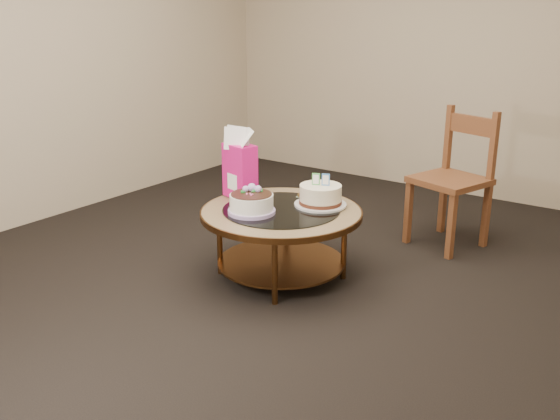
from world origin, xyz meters
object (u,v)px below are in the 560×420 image
Objects in this scene: coffee_table at (281,221)px; gift_bag at (240,164)px; dining_chair at (454,178)px; decorated_cake at (252,204)px; cream_cake at (320,196)px.

coffee_table is 2.20× the size of gift_bag.
gift_bag is (-0.37, 0.05, 0.31)m from coffee_table.
dining_chair is (0.66, 1.20, 0.12)m from coffee_table.
cream_cake is at bearing 54.58° from decorated_cake.
cream_cake is at bearing -99.27° from dining_chair.
cream_cake reaches higher than coffee_table.
decorated_cake is at bearing -101.78° from dining_chair.
decorated_cake reaches higher than coffee_table.
gift_bag is at bearing 140.60° from decorated_cake.
coffee_table is 0.24m from decorated_cake.
cream_cake is 0.58m from gift_bag.
coffee_table is 1.37m from dining_chair.
dining_chair is at bearing 60.72° from decorated_cake.
dining_chair reaches higher than gift_bag.
cream_cake is at bearing 31.56° from gift_bag.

